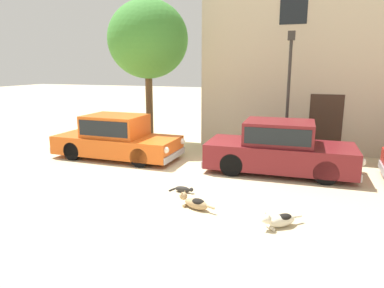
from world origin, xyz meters
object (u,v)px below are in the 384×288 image
parked_sedan_nearest (117,137)px  stray_dog_tan (280,220)px  stray_dog_spotted (195,202)px  street_lamp (289,80)px  parked_sedan_second (279,147)px  stray_cat (183,189)px  acacia_tree_left (148,40)px

parked_sedan_nearest → stray_dog_tan: size_ratio=5.68×
stray_dog_spotted → street_lamp: size_ratio=0.23×
parked_sedan_nearest → parked_sedan_second: size_ratio=1.00×
stray_dog_spotted → stray_cat: bearing=-37.6°
street_lamp → acacia_tree_left: acacia_tree_left is taller
street_lamp → acacia_tree_left: size_ratio=0.75×
stray_dog_spotted → stray_dog_tan: stray_dog_tan is taller
stray_dog_spotted → stray_cat: 1.03m
stray_dog_tan → stray_cat: bearing=-69.0°
parked_sedan_nearest → acacia_tree_left: 4.09m
stray_dog_tan → stray_cat: stray_dog_tan is taller
parked_sedan_nearest → stray_cat: size_ratio=6.78×
parked_sedan_nearest → stray_dog_tan: 6.77m
parked_sedan_second → parked_sedan_nearest: bearing=179.6°
parked_sedan_second → acacia_tree_left: size_ratio=0.79×
stray_dog_spotted → street_lamp: bearing=-88.6°
parked_sedan_nearest → acacia_tree_left: bearing=89.2°
parked_sedan_second → street_lamp: (0.06, 1.61, 1.87)m
stray_dog_spotted → stray_dog_tan: 1.88m
acacia_tree_left → stray_dog_spotted: bearing=-56.4°
parked_sedan_second → stray_dog_spotted: (-1.47, -3.36, -0.60)m
stray_dog_tan → stray_cat: 2.70m
stray_cat → acacia_tree_left: 7.01m
parked_sedan_nearest → stray_dog_spotted: (3.85, -3.27, -0.57)m
stray_dog_spotted → parked_sedan_nearest: bearing=-21.9°
parked_sedan_nearest → street_lamp: bearing=18.5°
acacia_tree_left → parked_sedan_second: bearing=-24.0°
parked_sedan_nearest → parked_sedan_second: parked_sedan_second is taller
stray_dog_spotted → stray_cat: (-0.58, 0.86, -0.06)m
parked_sedan_second → stray_cat: bearing=-130.6°
stray_dog_spotted → acacia_tree_left: (-3.78, 5.70, 3.86)m
stray_dog_tan → street_lamp: street_lamp is taller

